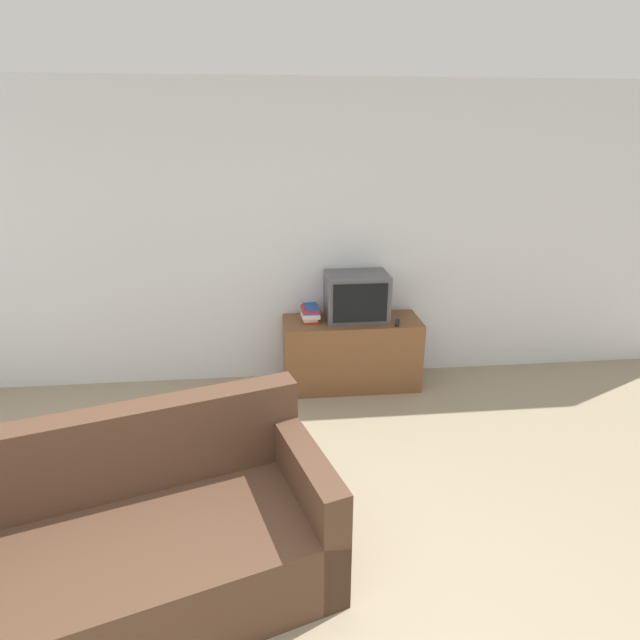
% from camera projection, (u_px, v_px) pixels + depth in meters
% --- Properties ---
extents(wall_back, '(9.00, 0.06, 2.60)m').
position_uv_depth(wall_back, '(247.00, 241.00, 4.33)').
color(wall_back, silver).
rests_on(wall_back, ground_plane).
extents(tv_stand, '(1.21, 0.46, 0.63)m').
position_uv_depth(tv_stand, '(351.00, 353.00, 4.50)').
color(tv_stand, brown).
rests_on(tv_stand, ground_plane).
extents(television, '(0.54, 0.38, 0.41)m').
position_uv_depth(television, '(357.00, 296.00, 4.36)').
color(television, '#4C4C51').
rests_on(television, tv_stand).
extents(couch, '(2.28, 1.44, 0.89)m').
position_uv_depth(couch, '(106.00, 555.00, 2.36)').
color(couch, '#4C3323').
rests_on(couch, ground_plane).
extents(book_stack, '(0.17, 0.24, 0.14)m').
position_uv_depth(book_stack, '(311.00, 313.00, 4.36)').
color(book_stack, '#B72D28').
rests_on(book_stack, tv_stand).
extents(remote_on_stand, '(0.07, 0.15, 0.02)m').
position_uv_depth(remote_on_stand, '(397.00, 323.00, 4.30)').
color(remote_on_stand, black).
rests_on(remote_on_stand, tv_stand).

